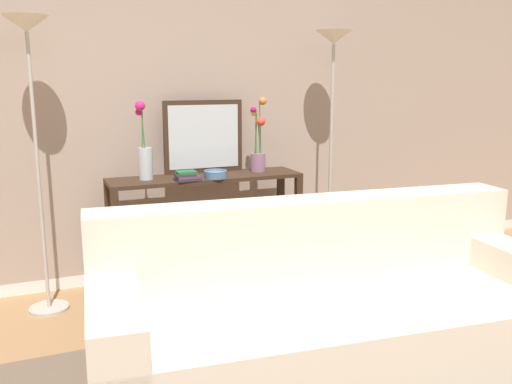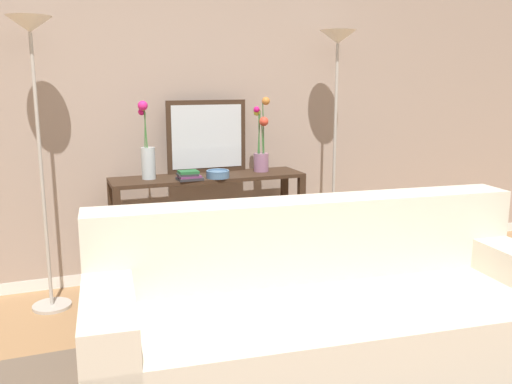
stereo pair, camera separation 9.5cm
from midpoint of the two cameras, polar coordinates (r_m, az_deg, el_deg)
The scene contains 12 objects.
back_wall at distance 4.34m, azimuth -7.70°, elevation 9.68°, with size 12.00×0.15×2.81m.
area_rug at distance 3.06m, azimuth 9.56°, elevation -18.76°, with size 3.32×1.69×0.01m.
couch at distance 3.05m, azimuth 8.25°, elevation -12.40°, with size 2.57×1.20×0.88m.
console_table at distance 4.14m, azimuth -4.26°, elevation -1.79°, with size 1.43×0.37×0.84m.
floor_lamp_left at distance 3.80m, azimuth -21.38°, elevation 10.44°, with size 0.28×0.28×1.93m.
floor_lamp_right at distance 4.38m, azimuth 8.99°, elevation 10.94°, with size 0.28×0.28×1.91m.
wall_mirror at distance 4.21m, azimuth -4.48°, elevation 5.77°, with size 0.62×0.02×0.55m.
vase_tall_flowers at distance 3.97m, azimuth -10.57°, elevation 4.18°, with size 0.11×0.11×0.56m.
vase_short_flowers at distance 4.23m, azimuth 1.20°, elevation 4.84°, with size 0.12×0.13×0.57m.
fruit_bowl at distance 3.98m, azimuth -3.31°, elevation 1.89°, with size 0.17×0.17×0.06m.
book_stack at distance 3.91m, azimuth -6.30°, elevation 1.69°, with size 0.18×0.14×0.07m.
book_row_under_console at distance 4.20m, azimuth -9.91°, elevation -9.24°, with size 0.30×0.18×0.13m.
Camera 2 is at (-0.96, -1.85, 1.55)m, focal length 38.49 mm.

